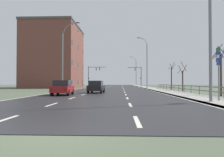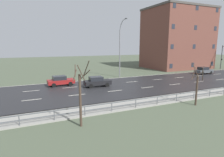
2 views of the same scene
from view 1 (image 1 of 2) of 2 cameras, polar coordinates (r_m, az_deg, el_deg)
ground_plane at (r=53.45m, az=0.39°, el=-2.58°), size 160.00×160.00×0.12m
road_asphalt_strip at (r=65.44m, az=0.74°, el=-2.24°), size 14.00×120.00×0.03m
sidewalk_right at (r=65.76m, az=8.11°, el=-2.18°), size 3.00×120.00×0.12m
guardrail at (r=29.04m, az=18.46°, el=-2.27°), size 0.07×37.21×1.00m
street_lamp_foreground at (r=15.88m, az=23.74°, el=14.15°), size 2.87×0.24×11.28m
street_lamp_midground at (r=48.61m, az=9.05°, el=3.95°), size 2.26×0.24×11.37m
street_lamp_distant at (r=82.21m, az=6.26°, el=1.78°), size 2.43×0.24×11.08m
street_lamp_left_bank at (r=35.99m, az=-12.56°, el=5.44°), size 2.84×0.24×11.12m
highway_sign at (r=16.34m, az=26.20°, el=2.79°), size 0.09×0.68×3.75m
traffic_signal_right at (r=65.33m, az=7.07°, el=1.20°), size 4.15×0.36×6.10m
traffic_signal_left at (r=65.14m, az=-5.10°, el=1.52°), size 5.32×0.36×6.23m
car_far_left at (r=23.36m, az=-12.82°, el=-2.36°), size 2.01×4.19×1.57m
car_mid_centre at (r=53.83m, az=-3.70°, el=-1.65°), size 1.86×4.11×1.57m
car_near_left at (r=27.82m, az=-4.14°, el=-2.17°), size 1.99×4.18×1.57m
brick_building at (r=59.03m, az=-14.83°, el=5.56°), size 12.64×16.67×16.24m
bare_tree_near at (r=23.95m, az=26.66°, el=1.74°), size 1.22×1.35×5.28m
bare_tree_mid at (r=35.70m, az=18.05°, el=-0.01°), size 1.42×1.47×4.63m
bare_tree_far at (r=42.77m, az=15.37°, el=0.37°), size 1.31×1.25×5.28m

